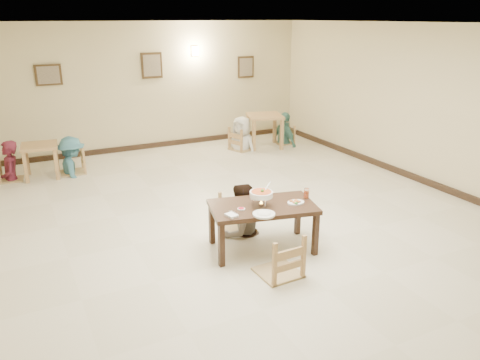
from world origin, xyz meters
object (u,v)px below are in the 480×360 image
bg_chair_ll (9,159)px  bg_chair_rr (285,126)px  chair_far (237,198)px  drink_glass (306,194)px  bg_chair_lr (70,149)px  bg_diner_d (285,112)px  bg_chair_rl (242,128)px  bg_table_left (40,151)px  main_diner (241,184)px  curry_warmer (261,194)px  chair_near (279,235)px  bg_diner_a (6,141)px  bg_table_right (265,120)px  bg_diner_c (242,117)px  main_table (263,210)px  bg_diner_b (69,137)px

bg_chair_ll → bg_chair_rr: bearing=-84.0°
chair_far → drink_glass: size_ratio=7.22×
bg_chair_lr → bg_diner_d: size_ratio=0.64×
bg_chair_rl → drink_glass: bearing=144.6°
bg_table_left → drink_glass: bearing=-56.7°
main_diner → bg_chair_rl: bearing=-128.4°
curry_warmer → bg_chair_rl: size_ratio=0.33×
chair_near → bg_diner_a: size_ratio=0.68×
bg_table_right → chair_far: bearing=-124.4°
bg_chair_lr → bg_diner_c: bearing=92.1°
main_table → drink_glass: 0.69m
main_table → bg_table_right: 5.46m
bg_chair_rl → curry_warmer: bearing=137.0°
main_diner → bg_diner_a: size_ratio=0.95×
bg_chair_ll → bg_diner_c: bg_diner_c is taller
bg_chair_ll → bg_diner_b: bg_diner_b is taller
bg_chair_rl → bg_diner_c: 0.29m
bg_diner_b → bg_table_left: bearing=85.5°
curry_warmer → bg_diner_d: size_ratio=0.22×
bg_table_left → bg_diner_c: 4.57m
bg_chair_rl → bg_diner_d: (1.24, 0.03, 0.28)m
bg_chair_ll → bg_diner_c: (5.14, -0.03, 0.37)m
drink_glass → bg_chair_rr: 5.54m
bg_chair_lr → drink_glass: bearing=29.6°
bg_chair_rl → bg_diner_d: 1.27m
main_table → bg_table_left: bg_table_left is taller
bg_diner_c → bg_diner_b: bearing=-116.6°
chair_near → bg_chair_rl: size_ratio=1.03×
curry_warmer → main_diner: bearing=89.3°
chair_far → bg_chair_ll: (-3.03, 4.05, -0.07)m
chair_near → bg_chair_rr: (3.48, 5.47, -0.09)m
bg_table_left → bg_chair_rl: bg_chair_rl is taller
bg_chair_rr → bg_chair_ll: bearing=-82.8°
bg_diner_d → bg_chair_rr: bearing=-47.7°
chair_near → bg_table_right: 6.13m
bg_chair_rl → bg_diner_c: size_ratio=0.65×
chair_near → bg_diner_b: 5.68m
bg_chair_lr → bg_diner_c: size_ratio=0.64×
main_diner → bg_chair_ll: main_diner is taller
bg_diner_d → chair_near: bearing=144.8°
bg_diner_a → bg_diner_d: (6.38, 0.00, 0.00)m
bg_diner_a → bg_diner_b: bearing=88.0°
main_diner → bg_diner_d: 5.36m
curry_warmer → bg_diner_c: bearing=66.0°
chair_near → drink_glass: (0.82, 0.63, 0.19)m
drink_glass → bg_diner_b: (-2.56, 4.78, 0.04)m
bg_chair_lr → bg_diner_c: bg_diner_c is taller
curry_warmer → bg_diner_c: (2.13, 4.78, -0.01)m
drink_glass → bg_diner_c: (1.42, 4.82, 0.08)m
chair_far → bg_chair_lr: size_ratio=0.99×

